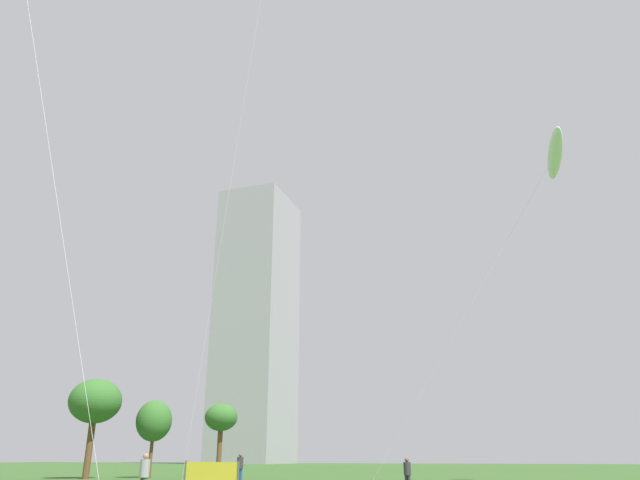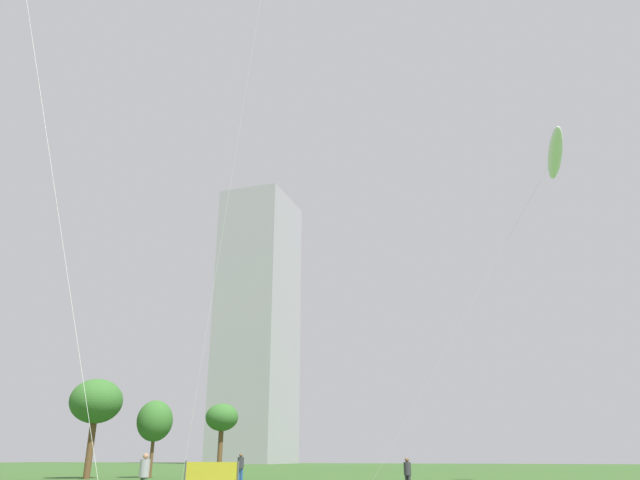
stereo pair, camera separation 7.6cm
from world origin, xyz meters
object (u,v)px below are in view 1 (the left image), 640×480
object	(u,v)px
park_tree_1	(154,421)
event_banner	(211,478)
park_tree_2	(221,418)
park_tree_0	(95,402)
distant_highrise_0	(257,322)
kite_flying_3	(555,155)
person_standing_2	(144,473)
person_standing_0	(240,466)
person_standing_1	(407,472)

from	to	relation	value
park_tree_1	event_banner	size ratio (longest dim) A/B	2.30
park_tree_2	event_banner	bearing A→B (deg)	-62.22
park_tree_0	event_banner	bearing A→B (deg)	-39.32
park_tree_0	distant_highrise_0	world-z (taller)	distant_highrise_0
kite_flying_3	park_tree_0	world-z (taller)	kite_flying_3
person_standing_2	event_banner	size ratio (longest dim) A/B	0.66
person_standing_2	kite_flying_3	distance (m)	24.80
distant_highrise_0	event_banner	xyz separation A→B (m)	(53.51, -116.22, -34.66)
park_tree_1	park_tree_0	bearing A→B (deg)	-132.88
kite_flying_3	park_tree_2	size ratio (longest dim) A/B	2.87
person_standing_2	person_standing_0	bearing A→B (deg)	120.46
person_standing_1	person_standing_2	distance (m)	12.72
distant_highrise_0	park_tree_0	bearing A→B (deg)	-72.16
person_standing_1	park_tree_2	distance (m)	24.82
kite_flying_3	park_tree_1	bearing A→B (deg)	156.56
kite_flying_3	event_banner	size ratio (longest dim) A/B	6.39
park_tree_0	park_tree_1	world-z (taller)	park_tree_0
distant_highrise_0	event_banner	bearing A→B (deg)	-65.94
person_standing_0	kite_flying_3	bearing A→B (deg)	146.10
park_tree_2	kite_flying_3	bearing A→B (deg)	-31.09
park_tree_0	distant_highrise_0	distance (m)	109.26
person_standing_2	kite_flying_3	xyz separation A→B (m)	(17.72, 7.97, 15.41)
kite_flying_3	distant_highrise_0	xyz separation A→B (m)	(-69.35, 110.34, 19.00)
person_standing_2	park_tree_2	size ratio (longest dim) A/B	0.30
person_standing_2	kite_flying_3	size ratio (longest dim) A/B	0.10
park_tree_2	event_banner	world-z (taller)	park_tree_2
park_tree_2	park_tree_1	bearing A→B (deg)	-152.39
distant_highrise_0	person_standing_0	bearing A→B (deg)	-65.56
person_standing_1	person_standing_2	bearing A→B (deg)	68.04
kite_flying_3	park_tree_2	distance (m)	34.47
kite_flying_3	park_tree_0	bearing A→B (deg)	163.57
kite_flying_3	distant_highrise_0	bearing A→B (deg)	122.15
person_standing_1	event_banner	world-z (taller)	person_standing_1
park_tree_0	park_tree_1	size ratio (longest dim) A/B	1.25
park_tree_0	distant_highrise_0	bearing A→B (deg)	108.50
person_standing_1	park_tree_1	distance (m)	27.40
person_standing_1	distant_highrise_0	xyz separation A→B (m)	(-60.52, 109.21, 34.51)
person_standing_1	park_tree_0	distance (m)	29.17
distant_highrise_0	park_tree_2	bearing A→B (deg)	-66.70
kite_flying_3	park_tree_2	world-z (taller)	kite_flying_3
kite_flying_3	person_standing_1	bearing A→B (deg)	172.70
person_standing_0	park_tree_1	xyz separation A→B (m)	(-11.33, 6.31, 3.36)
person_standing_0	park_tree_1	distance (m)	13.40
person_standing_1	event_banner	bearing A→B (deg)	67.41
person_standing_0	distant_highrise_0	xyz separation A→B (m)	(-48.00, 102.48, 34.36)
person_standing_2	kite_flying_3	bearing A→B (deg)	41.77
park_tree_1	event_banner	xyz separation A→B (m)	(16.83, -20.05, -3.65)
park_tree_2	event_banner	xyz separation A→B (m)	(11.92, -22.62, -3.91)
distant_highrise_0	event_banner	world-z (taller)	distant_highrise_0
park_tree_0	park_tree_1	bearing A→B (deg)	47.12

